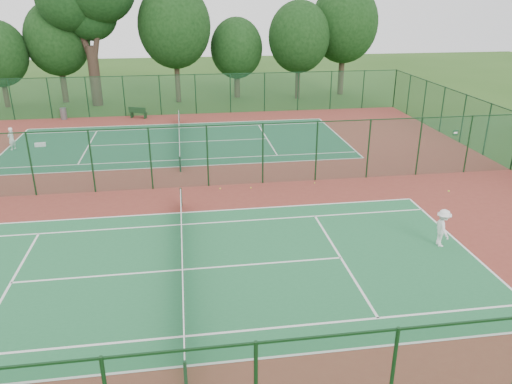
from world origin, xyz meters
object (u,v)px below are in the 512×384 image
trash_bin (63,114)px  kit_bag (40,145)px  player_near (443,228)px  bench (138,112)px  player_far (11,139)px

trash_bin → kit_bag: size_ratio=1.35×
player_near → trash_bin: bearing=44.2°
bench → player_near: bearing=-37.0°
trash_bin → bench: bearing=-5.0°
trash_bin → player_far: bearing=-100.8°
player_near → trash_bin: (-20.67, 26.15, -0.35)m
player_far → kit_bag: 1.87m
player_far → trash_bin: size_ratio=1.59×
player_near → kit_bag: player_near is taller
player_far → trash_bin: 8.84m
player_near → bench: size_ratio=1.01×
trash_bin → kit_bag: (0.01, -8.17, -0.35)m
player_near → kit_bag: bearing=54.8°
bench → kit_bag: (-6.24, -7.62, -0.37)m
player_near → trash_bin: 33.34m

